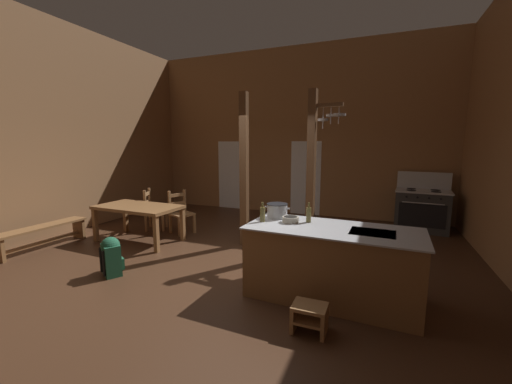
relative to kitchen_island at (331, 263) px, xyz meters
The scene contains 19 objects.
ground_plane 1.92m from the kitchen_island, behind, with size 8.98×9.47×0.10m, color #422819.
wall_back 5.35m from the kitchen_island, 111.36° to the left, with size 8.98×0.14×4.58m, color #93663F.
wall_left 6.27m from the kitchen_island, behind, with size 0.14×9.47×4.58m, color #93663F.
glazed_door_back_left 5.92m from the kitchen_island, 128.54° to the left, with size 1.00×0.01×2.05m, color white.
glazed_panel_back_right 4.86m from the kitchen_island, 107.16° to the left, with size 0.84×0.01×2.05m, color white.
kitchen_island is the anchor object (origin of this frame).
stove_range 4.28m from the kitchen_island, 70.28° to the left, with size 1.21×0.90×1.32m.
support_post_with_pot_rack 2.14m from the kitchen_island, 109.98° to the left, with size 0.66×0.25×2.93m.
support_post_center 2.64m from the kitchen_island, 141.35° to the left, with size 0.14×0.14×2.93m.
step_stool 0.89m from the kitchen_island, 96.21° to the right, with size 0.36×0.28×0.30m.
dining_table 4.11m from the kitchen_island, 167.01° to the left, with size 1.73×0.95×0.74m.
ladderback_chair_near_window 4.65m from the kitchen_island, 158.04° to the left, with size 0.59×0.59×0.95m.
ladderback_chair_by_post 3.98m from the kitchen_island, 153.84° to the left, with size 0.58×0.58×0.95m.
bench_along_left_wall 5.39m from the kitchen_island, behind, with size 0.40×1.62×0.44m.
backpack 3.24m from the kitchen_island, behind, with size 0.39×0.38×0.60m.
stockpot_on_counter 1.04m from the kitchen_island, 162.40° to the left, with size 0.37×0.30×0.20m.
mixing_bowl_on_counter 0.77m from the kitchen_island, behind, with size 0.22×0.22×0.08m.
bottle_tall_on_counter 1.10m from the kitchen_island, behind, with size 0.07×0.07×0.27m.
bottle_short_on_counter 0.69m from the kitchen_island, 154.50° to the left, with size 0.07×0.07×0.27m.
Camera 1 is at (2.35, -4.14, 1.98)m, focal length 21.66 mm.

